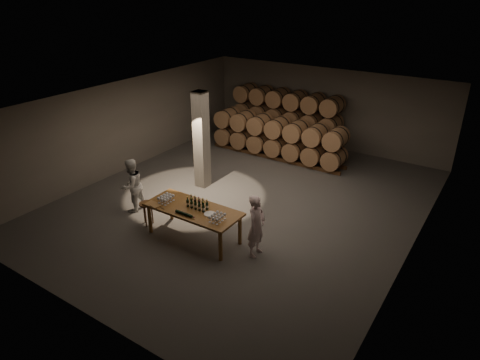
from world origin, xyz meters
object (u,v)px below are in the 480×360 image
Objects in this scene: person_woman at (132,185)px; bottle_cluster at (197,204)px; tasting_table at (193,212)px; plate at (210,214)px; person_man at (256,226)px; notebook_near at (155,205)px; stool at (147,207)px.

bottle_cluster is at bearing 85.23° from person_woman.
tasting_table is 1.60× the size of person_woman.
person_man is (1.22, 0.28, -0.09)m from plate.
notebook_near is (-1.46, -0.44, 0.01)m from plate.
person_man is at bearing 6.50° from bottle_cluster.
tasting_table is at bearing 83.40° from person_woman.
bottle_cluster is 1.70m from person_man.
tasting_table is 0.56m from plate.
person_woman is (-2.48, 0.21, 0.02)m from tasting_table.
person_woman reaches higher than notebook_near.
person_woman reaches higher than stool.
tasting_table is at bearing 6.05° from stool.
bottle_cluster is at bearing 39.42° from tasting_table.
bottle_cluster reaches higher than tasting_table.
plate is 0.18× the size of person_man.
stool is 0.41× the size of person_woman.
plate is 1.08× the size of notebook_near.
stool is 3.36m from person_man.
person_woman reaches higher than bottle_cluster.
notebook_near is 0.17× the size of person_woman.
plate is 0.45× the size of stool.
plate is at bearing -0.98° from tasting_table.
person_man is 1.01× the size of person_woman.
plate is 1.52m from notebook_near.
plate is at bearing -10.37° from bottle_cluster.
bottle_cluster is 0.89× the size of stool.
plate is 1.25m from person_man.
person_man reaches higher than bottle_cluster.
tasting_table is at bearing 179.02° from plate.
tasting_table reaches higher than stool.
plate is 3.05m from person_woman.
person_woman is at bearing 89.14° from person_man.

